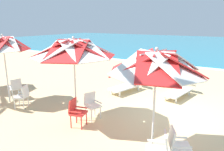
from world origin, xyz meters
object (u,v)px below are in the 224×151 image
Objects in this scene: plastic_chair_0 at (177,144)px; beach_umbrella_2 at (3,44)px; sun_lounger_1 at (180,90)px; plastic_chair_3 at (76,111)px; sun_lounger_2 at (128,85)px; plastic_chair_4 at (15,87)px; plastic_chair_2 at (92,104)px; plastic_chair_5 at (23,95)px; beach_umbrella_1 at (74,49)px; plastic_chair_1 at (159,148)px; beach_umbrella_0 at (156,64)px.

beach_umbrella_2 is (-6.77, 0.41, 1.81)m from plastic_chair_0.
plastic_chair_0 is 4.83m from sun_lounger_1.
plastic_chair_3 is 3.96m from sun_lounger_2.
plastic_chair_4 is 0.39× the size of sun_lounger_1.
plastic_chair_5 is at bearing -166.55° from plastic_chair_2.
beach_umbrella_1 is at bearing 2.46° from beach_umbrella_2.
plastic_chair_4 is (-3.84, -0.15, 0.00)m from plastic_chair_2.
plastic_chair_2 is 3.25m from sun_lounger_2.
plastic_chair_1 is 6.79m from beach_umbrella_2.
plastic_chair_1 is at bearing -127.47° from plastic_chair_0.
plastic_chair_1 is 5.54m from plastic_chair_5.
sun_lounger_1 is (-0.86, 5.05, -0.22)m from plastic_chair_1.
plastic_chair_0 is 3.90m from beach_umbrella_1.
plastic_chair_3 and plastic_chair_4 have the same top height.
plastic_chair_4 and plastic_chair_5 have the same top height.
beach_umbrella_0 is at bearing -56.02° from sun_lounger_2.
sun_lounger_2 is at bearing 123.98° from beach_umbrella_0.
plastic_chair_4 is at bearing -136.34° from sun_lounger_2.
plastic_chair_1 is 0.39× the size of sun_lounger_1.
plastic_chair_1 is 1.00× the size of plastic_chair_2.
plastic_chair_1 and plastic_chair_4 have the same top height.
plastic_chair_5 is 0.39× the size of sun_lounger_1.
plastic_chair_4 is (-6.30, 0.72, -1.73)m from beach_umbrella_0.
beach_umbrella_2 reaches higher than beach_umbrella_0.
plastic_chair_5 is at bearing 177.50° from beach_umbrella_0.
beach_umbrella_1 reaches higher than sun_lounger_2.
beach_umbrella_2 reaches higher than sun_lounger_2.
plastic_chair_1 reaches higher than sun_lounger_2.
plastic_chair_1 is at bearing -53.75° from beach_umbrella_0.
beach_umbrella_1 is at bearing -90.36° from sun_lounger_2.
plastic_chair_0 and plastic_chair_5 have the same top height.
plastic_chair_5 is (-5.78, 0.31, 0.00)m from plastic_chair_0.
beach_umbrella_0 is 3.01× the size of plastic_chair_4.
plastic_chair_1 is 1.00× the size of plastic_chair_4.
plastic_chair_0 is 1.00× the size of plastic_chair_4.
beach_umbrella_0 is 6.17m from beach_umbrella_2.
beach_umbrella_2 is (-3.70, -0.55, 1.81)m from plastic_chair_2.
beach_umbrella_1 is 3.98m from plastic_chair_4.
beach_umbrella_1 reaches higher than plastic_chair_3.
beach_umbrella_1 is at bearing -128.76° from plastic_chair_2.
plastic_chair_3 is 4.08m from beach_umbrella_2.
plastic_chair_2 is 1.00× the size of plastic_chair_4.
plastic_chair_3 is at bearing -93.86° from plastic_chair_2.
plastic_chair_2 is at bearing 160.44° from beach_umbrella_0.
plastic_chair_5 is at bearing 172.97° from plastic_chair_1.
plastic_chair_0 is 3.22m from plastic_chair_2.
plastic_chair_2 is at bearing -117.44° from sun_lounger_1.
sun_lounger_1 is (1.93, 3.72, -0.22)m from plastic_chair_2.
plastic_chair_0 is 5.79m from plastic_chair_5.
plastic_chair_4 is at bearing 156.30° from plastic_chair_5.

